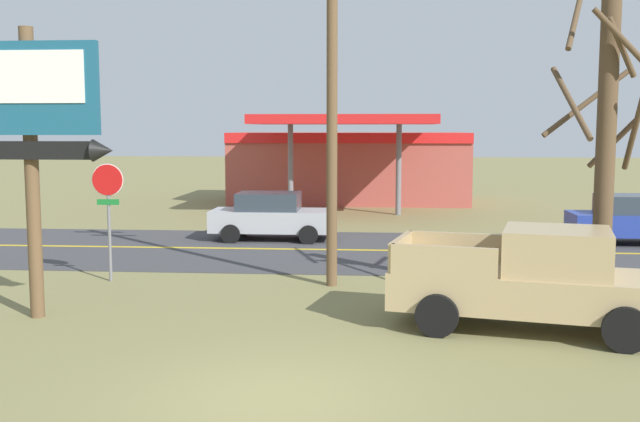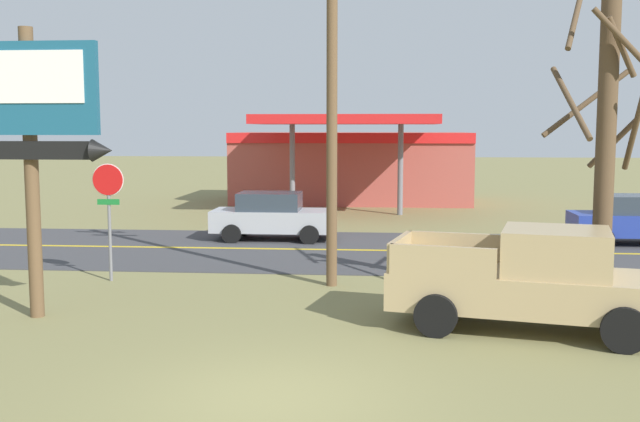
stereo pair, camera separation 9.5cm
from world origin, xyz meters
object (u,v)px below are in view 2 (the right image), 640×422
(stop_sign, at_px, (109,201))
(car_silver_near_lane, at_px, (273,216))
(motel_sign, at_px, (30,121))
(bare_tree, at_px, (605,145))
(car_blue_mid_lane, at_px, (636,220))
(gas_station, at_px, (352,165))
(utility_pole, at_px, (332,79))
(pickup_tan_parked_on_lawn, at_px, (534,281))

(stop_sign, height_order, car_silver_near_lane, stop_sign)
(motel_sign, xyz_separation_m, bare_tree, (11.50, 1.76, -0.49))
(car_blue_mid_lane, bearing_deg, stop_sign, -154.51)
(gas_station, height_order, car_blue_mid_lane, gas_station)
(utility_pole, distance_m, car_silver_near_lane, 8.74)
(utility_pole, xyz_separation_m, car_silver_near_lane, (-2.53, 7.26, -4.16))
(motel_sign, bearing_deg, utility_pole, 32.66)
(gas_station, xyz_separation_m, car_blue_mid_lane, (9.96, -13.55, -1.11))
(gas_station, bearing_deg, stop_sign, -103.89)
(bare_tree, bearing_deg, utility_pole, 161.96)
(car_silver_near_lane, bearing_deg, utility_pole, -70.79)
(pickup_tan_parked_on_lawn, bearing_deg, bare_tree, 46.76)
(stop_sign, relative_size, utility_pole, 0.31)
(bare_tree, distance_m, car_silver_near_lane, 12.66)
(motel_sign, distance_m, gas_station, 25.10)
(stop_sign, height_order, bare_tree, bare_tree)
(gas_station, xyz_separation_m, car_silver_near_lane, (-2.09, -13.55, -1.11))
(car_silver_near_lane, bearing_deg, gas_station, 81.23)
(motel_sign, xyz_separation_m, gas_station, (5.25, 24.46, -2.03))
(motel_sign, height_order, stop_sign, motel_sign)
(motel_sign, height_order, utility_pole, utility_pole)
(motel_sign, distance_m, stop_sign, 4.20)
(motel_sign, height_order, car_silver_near_lane, motel_sign)
(bare_tree, distance_m, car_blue_mid_lane, 10.23)
(utility_pole, bearing_deg, car_blue_mid_lane, 37.34)
(utility_pole, xyz_separation_m, gas_station, (-0.44, 20.81, -3.05))
(utility_pole, distance_m, gas_station, 21.04)
(stop_sign, height_order, gas_station, gas_station)
(gas_station, relative_size, car_blue_mid_lane, 2.86)
(motel_sign, xyz_separation_m, stop_sign, (0.12, 3.72, -1.95))
(utility_pole, distance_m, car_blue_mid_lane, 12.68)
(stop_sign, bearing_deg, gas_station, 76.11)
(stop_sign, distance_m, pickup_tan_parked_on_lawn, 10.43)
(bare_tree, relative_size, car_blue_mid_lane, 1.64)
(gas_station, relative_size, car_silver_near_lane, 2.86)
(gas_station, distance_m, car_silver_near_lane, 13.75)
(motel_sign, relative_size, stop_sign, 1.97)
(stop_sign, relative_size, car_blue_mid_lane, 0.70)
(utility_pole, relative_size, car_silver_near_lane, 2.24)
(stop_sign, height_order, pickup_tan_parked_on_lawn, stop_sign)
(bare_tree, distance_m, gas_station, 23.59)
(motel_sign, bearing_deg, car_blue_mid_lane, 35.65)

